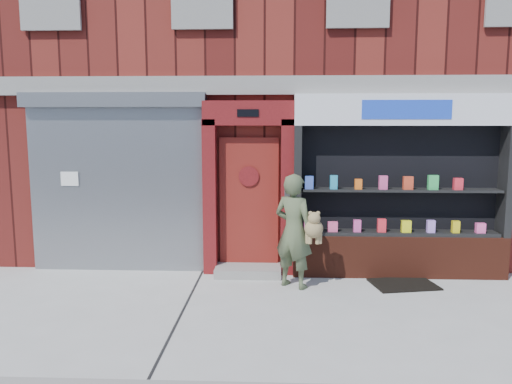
{
  "coord_description": "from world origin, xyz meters",
  "views": [
    {
      "loc": [
        -0.28,
        -6.4,
        2.54
      ],
      "look_at": [
        -0.59,
        1.0,
        1.51
      ],
      "focal_mm": 35.0,
      "sensor_mm": 36.0,
      "label": 1
    }
  ],
  "objects": [
    {
      "name": "pharmacy_bay",
      "position": [
        1.75,
        1.81,
        1.37
      ],
      "size": [
        3.5,
        0.41,
        3.0
      ],
      "color": "#552114",
      "rests_on": "ground"
    },
    {
      "name": "building",
      "position": [
        -0.0,
        5.99,
        4.0
      ],
      "size": [
        12.0,
        8.16,
        8.0
      ],
      "color": "#4A1311",
      "rests_on": "ground"
    },
    {
      "name": "red_door_bay",
      "position": [
        -0.75,
        1.86,
        1.46
      ],
      "size": [
        1.52,
        0.58,
        2.9
      ],
      "color": "#530E10",
      "rests_on": "ground"
    },
    {
      "name": "doormat",
      "position": [
        1.74,
        1.29,
        0.01
      ],
      "size": [
        1.09,
        0.86,
        0.02
      ],
      "primitive_type": "cube",
      "rotation": [
        0.0,
        0.0,
        0.19
      ],
      "color": "black",
      "rests_on": "ground"
    },
    {
      "name": "ground",
      "position": [
        0.0,
        0.0,
        0.0
      ],
      "size": [
        80.0,
        80.0,
        0.0
      ],
      "primitive_type": "plane",
      "color": "#9E9E99",
      "rests_on": "ground"
    },
    {
      "name": "woman",
      "position": [
        0.01,
        1.14,
        0.89
      ],
      "size": [
        0.83,
        0.71,
        1.78
      ],
      "color": "#4A5638",
      "rests_on": "ground"
    },
    {
      "name": "shutter_bay",
      "position": [
        -3.0,
        1.93,
        1.72
      ],
      "size": [
        3.1,
        0.3,
        3.04
      ],
      "color": "gray",
      "rests_on": "ground"
    }
  ]
}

